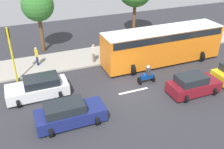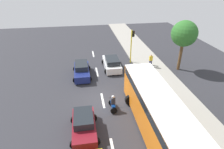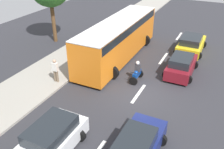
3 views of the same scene
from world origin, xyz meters
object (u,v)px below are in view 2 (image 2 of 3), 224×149
object	(u,v)px
car_maroon	(84,125)
city_bus	(158,111)
traffic_light_corner	(132,42)
car_white	(112,63)
motorcycle	(113,104)
pedestrian_by_tree	(151,60)
pedestrian_near_signal	(155,80)
car_dark_blue	(82,70)
street_tree_center	(184,34)

from	to	relation	value
car_maroon	city_bus	world-z (taller)	city_bus
traffic_light_corner	car_white	bearing A→B (deg)	-154.73
car_maroon	motorcycle	xyz separation A→B (m)	(2.59, 2.39, -0.07)
car_maroon	traffic_light_corner	world-z (taller)	traffic_light_corner
traffic_light_corner	car_maroon	bearing A→B (deg)	-119.44
car_white	pedestrian_by_tree	xyz separation A→B (m)	(4.91, -0.56, 0.35)
city_bus	pedestrian_by_tree	world-z (taller)	city_bus
pedestrian_near_signal	car_maroon	bearing A→B (deg)	-145.54
car_dark_blue	pedestrian_near_signal	world-z (taller)	pedestrian_near_signal
car_maroon	pedestrian_by_tree	xyz separation A→B (m)	(8.75, 9.97, 0.35)
motorcycle	pedestrian_by_tree	distance (m)	9.78
car_dark_blue	pedestrian_near_signal	xyz separation A→B (m)	(7.45, -4.05, 0.35)
pedestrian_near_signal	pedestrian_by_tree	bearing A→B (deg)	75.56
car_dark_blue	street_tree_center	world-z (taller)	street_tree_center
city_bus	motorcycle	bearing A→B (deg)	132.64
motorcycle	city_bus	bearing A→B (deg)	-47.36
car_dark_blue	traffic_light_corner	world-z (taller)	traffic_light_corner
pedestrian_near_signal	traffic_light_corner	bearing A→B (deg)	96.70
car_maroon	car_white	size ratio (longest dim) A/B	0.88
motorcycle	traffic_light_corner	xyz separation A→B (m)	(4.12, 9.50, 2.29)
car_maroon	motorcycle	distance (m)	3.52
pedestrian_by_tree	traffic_light_corner	world-z (taller)	traffic_light_corner
pedestrian_by_tree	city_bus	bearing A→B (deg)	-107.46
pedestrian_by_tree	car_maroon	bearing A→B (deg)	-131.25
car_maroon	pedestrian_by_tree	world-z (taller)	pedestrian_by_tree
car_maroon	motorcycle	world-z (taller)	motorcycle
car_maroon	pedestrian_by_tree	distance (m)	13.27
city_bus	pedestrian_by_tree	bearing A→B (deg)	72.54
city_bus	traffic_light_corner	size ratio (longest dim) A/B	2.44
car_maroon	pedestrian_by_tree	size ratio (longest dim) A/B	2.25
car_maroon	pedestrian_near_signal	distance (m)	9.11
car_white	traffic_light_corner	bearing A→B (deg)	25.27
car_dark_blue	pedestrian_by_tree	bearing A→B (deg)	5.07
car_maroon	motorcycle	size ratio (longest dim) A/B	2.49
car_white	pedestrian_by_tree	size ratio (longest dim) A/B	2.56
car_dark_blue	pedestrian_near_signal	bearing A→B (deg)	-28.56
city_bus	traffic_light_corner	xyz separation A→B (m)	(1.31, 12.55, 1.08)
motorcycle	street_tree_center	size ratio (longest dim) A/B	0.25
car_white	motorcycle	bearing A→B (deg)	-98.70
traffic_light_corner	street_tree_center	world-z (taller)	street_tree_center
city_bus	street_tree_center	size ratio (longest dim) A/B	1.80
car_white	street_tree_center	size ratio (longest dim) A/B	0.71
car_maroon	street_tree_center	size ratio (longest dim) A/B	0.62
car_white	city_bus	size ratio (longest dim) A/B	0.39
car_white	pedestrian_near_signal	world-z (taller)	pedestrian_near_signal
car_maroon	car_white	bearing A→B (deg)	69.98
traffic_light_corner	street_tree_center	size ratio (longest dim) A/B	0.74
city_bus	motorcycle	distance (m)	4.32
pedestrian_by_tree	street_tree_center	size ratio (longest dim) A/B	0.28
car_maroon	city_bus	distance (m)	5.56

